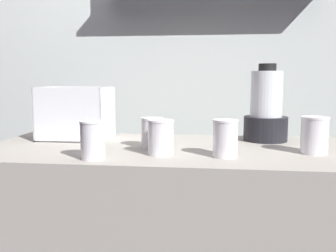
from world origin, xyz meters
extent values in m
cube|color=silver|center=(0.00, 0.77, 1.25)|extent=(2.60, 0.04, 2.50)
cube|color=white|center=(-0.41, 0.15, 0.90)|extent=(0.29, 0.21, 0.01)
cube|color=white|center=(-0.41, 0.05, 1.01)|extent=(0.29, 0.01, 0.22)
cube|color=white|center=(-0.41, 0.25, 1.01)|extent=(0.29, 0.01, 0.22)
cube|color=white|center=(-0.55, 0.15, 1.01)|extent=(0.01, 0.21, 0.22)
cube|color=white|center=(-0.27, 0.15, 1.01)|extent=(0.01, 0.21, 0.22)
cone|color=orange|center=(-0.46, 0.14, 0.92)|extent=(0.16, 0.08, 0.03)
cone|color=orange|center=(-0.38, 0.15, 0.92)|extent=(0.08, 0.18, 0.03)
cone|color=orange|center=(-0.39, 0.15, 0.92)|extent=(0.10, 0.18, 0.03)
cone|color=orange|center=(-0.36, 0.17, 0.92)|extent=(0.04, 0.15, 0.03)
cone|color=orange|center=(-0.40, 0.16, 0.95)|extent=(0.15, 0.11, 0.03)
cone|color=orange|center=(-0.44, 0.16, 0.96)|extent=(0.04, 0.15, 0.04)
cone|color=orange|center=(-0.40, 0.15, 0.95)|extent=(0.18, 0.08, 0.03)
cylinder|color=black|center=(0.38, 0.20, 0.95)|extent=(0.18, 0.18, 0.10)
cylinder|color=silver|center=(0.38, 0.20, 1.09)|extent=(0.13, 0.13, 0.19)
cylinder|color=maroon|center=(0.38, 0.20, 1.02)|extent=(0.12, 0.12, 0.04)
cylinder|color=black|center=(0.38, 0.20, 1.20)|extent=(0.07, 0.07, 0.03)
cylinder|color=white|center=(-0.21, -0.24, 0.96)|extent=(0.08, 0.08, 0.12)
cylinder|color=orange|center=(-0.21, -0.24, 0.95)|extent=(0.07, 0.07, 0.10)
cylinder|color=white|center=(-0.21, -0.24, 1.02)|extent=(0.08, 0.08, 0.01)
cylinder|color=white|center=(-0.06, -0.02, 0.95)|extent=(0.08, 0.08, 0.11)
cylinder|color=yellow|center=(-0.06, -0.02, 0.94)|extent=(0.07, 0.07, 0.07)
cylinder|color=white|center=(-0.06, -0.02, 1.01)|extent=(0.08, 0.08, 0.01)
cylinder|color=white|center=(-0.01, -0.15, 0.96)|extent=(0.09, 0.09, 0.11)
cylinder|color=orange|center=(-0.01, -0.15, 0.94)|extent=(0.08, 0.08, 0.09)
cylinder|color=white|center=(-0.01, -0.15, 1.02)|extent=(0.09, 0.09, 0.01)
cylinder|color=white|center=(0.21, -0.15, 0.96)|extent=(0.08, 0.08, 0.12)
cylinder|color=red|center=(0.21, -0.15, 0.95)|extent=(0.08, 0.08, 0.10)
cylinder|color=white|center=(0.21, -0.15, 1.02)|extent=(0.08, 0.08, 0.01)
cylinder|color=white|center=(0.51, -0.06, 0.96)|extent=(0.09, 0.09, 0.12)
cylinder|color=maroon|center=(0.51, -0.06, 0.95)|extent=(0.08, 0.08, 0.10)
cylinder|color=white|center=(0.51, -0.06, 1.02)|extent=(0.09, 0.09, 0.01)
camera|label=1|loc=(0.17, -1.38, 1.16)|focal=40.17mm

